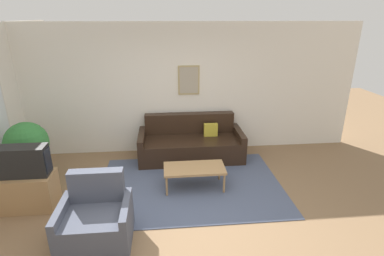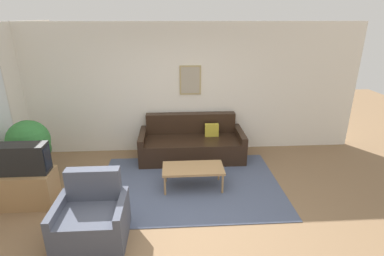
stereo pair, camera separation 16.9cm
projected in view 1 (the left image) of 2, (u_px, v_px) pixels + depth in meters
name	position (u px, v px, depth m)	size (l,w,h in m)	color
ground_plane	(176.00, 227.00, 4.22)	(16.00, 16.00, 0.00)	#846647
area_rug	(191.00, 185.00, 5.25)	(3.14, 2.23, 0.01)	#4C5670
wall_back	(169.00, 90.00, 6.24)	(8.00, 0.09, 2.70)	white
couch	(191.00, 144.00, 6.21)	(2.11, 0.90, 0.87)	black
coffee_table	(194.00, 169.00, 5.07)	(1.03, 0.51, 0.39)	#A87F51
tv_stand	(30.00, 191.00, 4.56)	(0.77, 0.46, 0.56)	#A87F51
tv	(23.00, 161.00, 4.39)	(0.71, 0.28, 0.46)	black
armchair	(96.00, 221.00, 3.87)	(0.89, 0.76, 0.90)	#474C5B
potted_plant_tall	(27.00, 144.00, 5.06)	(0.71, 0.71, 1.14)	slate
potted_plant_by_window	(34.00, 153.00, 5.36)	(0.52, 0.52, 0.78)	#935638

